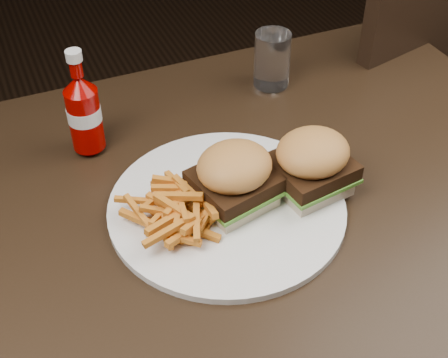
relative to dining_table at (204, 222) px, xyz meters
name	(u,v)px	position (x,y,z in m)	size (l,w,h in m)	color
dining_table	(204,222)	(0.00, 0.00, 0.00)	(1.20, 0.80, 0.04)	black
chair_far	(345,115)	(0.59, 0.50, -0.30)	(0.45, 0.45, 0.04)	black
plate	(227,207)	(0.03, -0.01, 0.03)	(0.34, 0.34, 0.01)	white
sandwich_half_a	(234,197)	(0.04, -0.01, 0.04)	(0.10, 0.09, 0.02)	beige
sandwich_half_b	(309,182)	(0.16, -0.02, 0.04)	(0.10, 0.09, 0.02)	beige
fries_pile	(178,208)	(-0.04, -0.01, 0.05)	(0.11, 0.11, 0.04)	orange
ketchup_bottle	(85,119)	(-0.11, 0.20, 0.08)	(0.05, 0.05, 0.10)	#8F0100
tumbler	(272,59)	(0.23, 0.26, 0.08)	(0.06, 0.06, 0.10)	white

